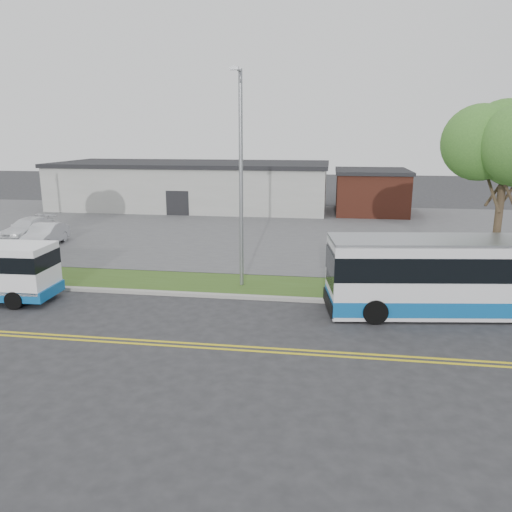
% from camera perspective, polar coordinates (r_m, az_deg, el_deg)
% --- Properties ---
extents(ground, '(140.00, 140.00, 0.00)m').
position_cam_1_polar(ground, '(21.47, -10.90, -5.30)').
color(ground, '#28282B').
rests_on(ground, ground).
extents(lane_line_north, '(70.00, 0.12, 0.01)m').
position_cam_1_polar(lane_line_north, '(18.13, -14.92, -9.16)').
color(lane_line_north, gold).
rests_on(lane_line_north, ground).
extents(lane_line_south, '(70.00, 0.12, 0.01)m').
position_cam_1_polar(lane_line_south, '(17.87, -15.30, -9.52)').
color(lane_line_south, gold).
rests_on(lane_line_south, ground).
extents(curb, '(80.00, 0.30, 0.15)m').
position_cam_1_polar(curb, '(22.43, -9.99, -4.22)').
color(curb, '#9E9B93').
rests_on(curb, ground).
extents(verge, '(80.00, 3.30, 0.10)m').
position_cam_1_polar(verge, '(24.07, -8.65, -2.98)').
color(verge, '#364E1A').
rests_on(verge, ground).
extents(parking_lot, '(80.00, 25.00, 0.10)m').
position_cam_1_polar(parking_lot, '(37.40, -2.37, 3.18)').
color(parking_lot, '#4C4C4F').
rests_on(parking_lot, ground).
extents(commercial_building, '(25.40, 10.40, 4.35)m').
position_cam_1_polar(commercial_building, '(48.11, -7.25, 8.03)').
color(commercial_building, '#9E9E99').
rests_on(commercial_building, ground).
extents(brick_wing, '(6.30, 7.30, 3.90)m').
position_cam_1_polar(brick_wing, '(45.51, 13.01, 7.18)').
color(brick_wing, brown).
rests_on(brick_wing, ground).
extents(tree_east, '(5.20, 5.20, 8.33)m').
position_cam_1_polar(tree_east, '(23.22, 26.68, 10.57)').
color(tree_east, '#3E2B21').
rests_on(tree_east, verge).
extents(streetlight_near, '(0.35, 1.53, 9.50)m').
position_cam_1_polar(streetlight_near, '(22.24, -1.76, 9.41)').
color(streetlight_near, gray).
rests_on(streetlight_near, verge).
extents(transit_bus, '(11.15, 3.93, 3.03)m').
position_cam_1_polar(transit_bus, '(21.14, 23.11, -2.14)').
color(transit_bus, silver).
rests_on(transit_bus, ground).
extents(parked_car_a, '(2.01, 4.40, 1.40)m').
position_cam_1_polar(parked_car_a, '(33.72, -22.97, 2.22)').
color(parked_car_a, silver).
rests_on(parked_car_a, parking_lot).
extents(parked_car_b, '(2.11, 4.62, 1.31)m').
position_cam_1_polar(parked_car_b, '(36.99, -24.63, 2.93)').
color(parked_car_b, white).
rests_on(parked_car_b, parking_lot).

